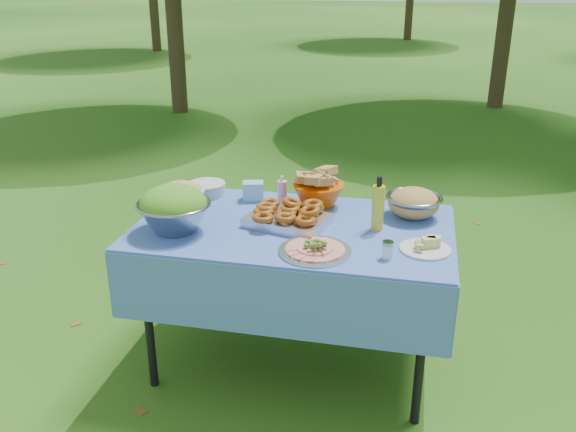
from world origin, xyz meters
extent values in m
plane|color=#093509|center=(0.00, 0.00, 0.00)|extent=(80.00, 80.00, 0.00)
cube|color=#83B6FC|center=(0.00, 0.00, 0.38)|extent=(1.46, 0.86, 0.76)
cylinder|color=silver|center=(-0.54, 0.32, 0.79)|extent=(0.26, 0.26, 0.06)
cube|color=#8BC3E2|center=(-0.28, 0.30, 0.81)|extent=(0.12, 0.10, 0.10)
cylinder|color=#FE9FC1|center=(-0.12, 0.29, 0.83)|extent=(0.05, 0.05, 0.14)
cube|color=silver|center=(-0.03, 0.01, 0.80)|extent=(0.42, 0.34, 0.09)
cylinder|color=silver|center=(0.15, -0.26, 0.80)|extent=(0.40, 0.40, 0.07)
cylinder|color=gold|center=(0.38, 0.04, 0.89)|extent=(0.07, 0.07, 0.25)
cylinder|color=silver|center=(0.60, -0.14, 0.79)|extent=(0.22, 0.22, 0.06)
cylinder|color=white|center=(0.45, -0.26, 0.80)|extent=(0.06, 0.06, 0.08)
camera|label=1|loc=(0.53, -2.56, 1.87)|focal=38.00mm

